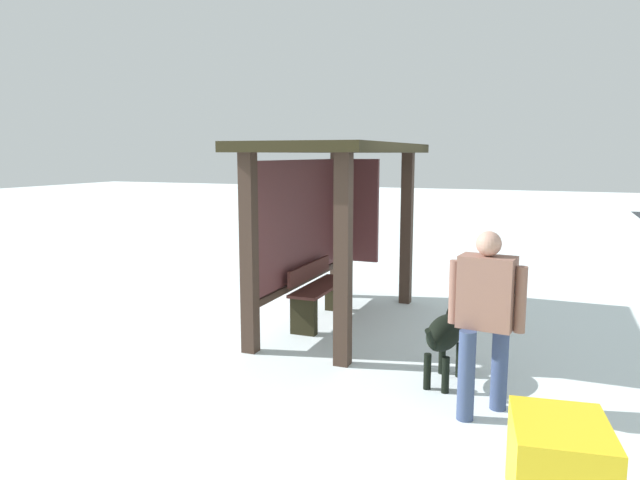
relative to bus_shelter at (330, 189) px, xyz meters
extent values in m
plane|color=white|center=(-0.08, -0.16, -1.74)|extent=(60.00, 60.00, 0.00)
cube|color=#3B2A21|center=(-1.46, -0.70, -0.64)|extent=(0.16, 0.16, 2.20)
cube|color=#3B2A21|center=(1.30, -0.70, -0.64)|extent=(0.16, 0.16, 2.20)
cube|color=#3B2A21|center=(-1.46, 0.38, -0.64)|extent=(0.16, 0.16, 2.20)
cube|color=#3B2A21|center=(1.30, 0.38, -0.64)|extent=(0.16, 0.16, 2.20)
cube|color=black|center=(-0.08, -0.16, 0.52)|extent=(3.24, 1.57, 0.12)
cube|color=brown|center=(-0.08, 0.38, -0.40)|extent=(2.61, 0.08, 1.53)
cube|color=#3B2A21|center=(-0.08, 0.36, -1.22)|extent=(2.61, 0.06, 0.08)
cube|color=brown|center=(1.30, 0.03, -0.40)|extent=(0.08, 0.60, 1.53)
cube|color=#4E2723|center=(-0.08, 0.08, -1.27)|extent=(1.37, 0.37, 0.04)
cube|color=#4E2723|center=(-0.08, 0.25, -1.07)|extent=(1.30, 0.04, 0.20)
cube|color=black|center=(0.50, 0.08, -1.51)|extent=(0.12, 0.32, 0.45)
cube|color=black|center=(-0.67, 0.08, -1.51)|extent=(0.12, 0.32, 0.45)
cube|color=#8F6354|center=(-2.12, -2.19, -0.68)|extent=(0.32, 0.47, 0.60)
sphere|color=tan|center=(-2.12, -2.19, -0.28)|extent=(0.21, 0.21, 0.21)
cylinder|color=#3A4A74|center=(-1.97, -2.31, -1.36)|extent=(0.16, 0.16, 0.76)
cylinder|color=#3A4A74|center=(-2.28, -2.07, -1.36)|extent=(0.16, 0.16, 0.76)
cylinder|color=#8F6354|center=(-2.16, -2.46, -0.71)|extent=(0.10, 0.10, 0.54)
cylinder|color=#8F6354|center=(-2.09, -1.92, -0.71)|extent=(0.10, 0.10, 0.54)
ellipsoid|color=black|center=(-1.56, -1.77, -1.24)|extent=(0.73, 0.38, 0.32)
sphere|color=black|center=(-1.13, -1.83, -1.17)|extent=(0.24, 0.24, 0.24)
cylinder|color=black|center=(-1.97, -1.72, -1.19)|extent=(0.24, 0.08, 0.26)
cylinder|color=black|center=(-1.35, -1.89, -1.57)|extent=(0.07, 0.07, 0.34)
cylinder|color=black|center=(-1.33, -1.71, -1.57)|extent=(0.07, 0.07, 0.34)
cylinder|color=black|center=(-1.79, -1.83, -1.57)|extent=(0.07, 0.07, 0.34)
cylinder|color=black|center=(-1.77, -1.65, -1.57)|extent=(0.07, 0.07, 0.34)
cube|color=yellow|center=(-3.36, -2.78, -1.45)|extent=(0.77, 0.65, 0.59)
camera|label=1|loc=(-6.95, -2.65, 0.45)|focal=32.57mm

